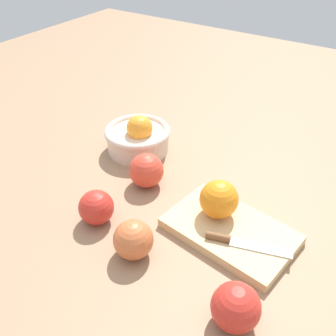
{
  "coord_description": "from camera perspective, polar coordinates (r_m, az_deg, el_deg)",
  "views": [
    {
      "loc": [
        0.32,
        -0.5,
        0.54
      ],
      "look_at": [
        -0.05,
        0.07,
        0.04
      ],
      "focal_mm": 41.02,
      "sensor_mm": 36.0,
      "label": 1
    }
  ],
  "objects": [
    {
      "name": "apple_front_center",
      "position": [
        0.69,
        -5.18,
        -10.55
      ],
      "size": [
        0.07,
        0.07,
        0.07
      ],
      "primitive_type": "sphere",
      "color": "#CC6638",
      "rests_on": "ground_plane"
    },
    {
      "name": "apple_front_right",
      "position": [
        0.61,
        10.03,
        -19.69
      ],
      "size": [
        0.08,
        0.08,
        0.08
      ],
      "primitive_type": "sphere",
      "color": "red",
      "rests_on": "ground_plane"
    },
    {
      "name": "ground_plane",
      "position": [
        0.8,
        0.46,
        -6.04
      ],
      "size": [
        2.4,
        2.4,
        0.0
      ],
      "primitive_type": "plane",
      "color": "#997556"
    },
    {
      "name": "orange_on_board",
      "position": [
        0.74,
        7.57,
        -4.62
      ],
      "size": [
        0.08,
        0.08,
        0.08
      ],
      "primitive_type": "sphere",
      "color": "orange",
      "rests_on": "cutting_board"
    },
    {
      "name": "apple_front_left",
      "position": [
        0.77,
        -10.61,
        -5.77
      ],
      "size": [
        0.07,
        0.07,
        0.07
      ],
      "primitive_type": "sphere",
      "color": "red",
      "rests_on": "ground_plane"
    },
    {
      "name": "knife",
      "position": [
        0.71,
        10.11,
        -10.71
      ],
      "size": [
        0.15,
        0.06,
        0.01
      ],
      "color": "silver",
      "rests_on": "cutting_board"
    },
    {
      "name": "apple_back_left",
      "position": [
        0.84,
        -3.23,
        -0.36
      ],
      "size": [
        0.08,
        0.08,
        0.08
      ],
      "primitive_type": "sphere",
      "color": "#D6422D",
      "rests_on": "ground_plane"
    },
    {
      "name": "cutting_board",
      "position": [
        0.75,
        9.27,
        -9.11
      ],
      "size": [
        0.26,
        0.18,
        0.02
      ],
      "primitive_type": "cube",
      "rotation": [
        0.0,
        0.0,
        -0.14
      ],
      "color": "#DBB77F",
      "rests_on": "ground_plane"
    },
    {
      "name": "bowl",
      "position": [
        0.96,
        -4.47,
        4.62
      ],
      "size": [
        0.16,
        0.16,
        0.1
      ],
      "color": "beige",
      "rests_on": "ground_plane"
    }
  ]
}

